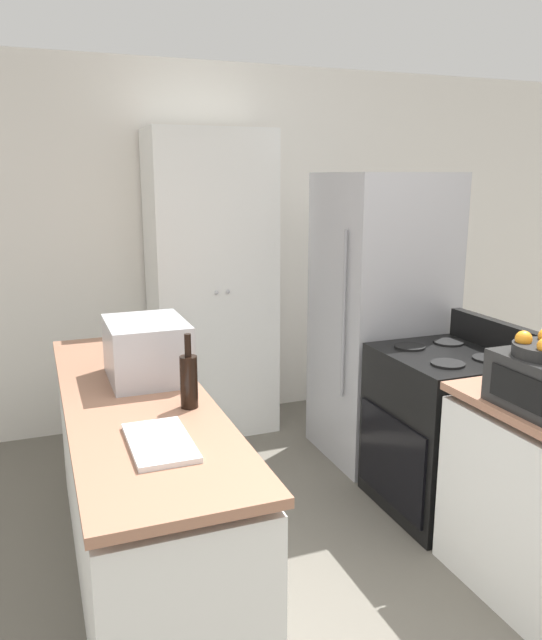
{
  "coord_description": "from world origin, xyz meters",
  "views": [
    {
      "loc": [
        -1.19,
        -1.44,
        1.82
      ],
      "look_at": [
        0.0,
        1.66,
        1.05
      ],
      "focal_mm": 35.0,
      "sensor_mm": 36.0,
      "label": 1
    }
  ],
  "objects": [
    {
      "name": "counter_left",
      "position": [
        -0.82,
        1.16,
        0.43
      ],
      "size": [
        0.6,
        2.12,
        0.89
      ],
      "color": "silver",
      "rests_on": "ground_plane"
    },
    {
      "name": "cutting_board",
      "position": [
        -0.82,
        0.61,
        0.9
      ],
      "size": [
        0.21,
        0.39,
        0.02
      ],
      "color": "silver",
      "rests_on": "counter_left"
    },
    {
      "name": "wall_back",
      "position": [
        0.0,
        3.05,
        1.3
      ],
      "size": [
        7.0,
        0.06,
        2.6
      ],
      "color": "silver",
      "rests_on": "ground_plane"
    },
    {
      "name": "wine_bottle",
      "position": [
        -0.64,
        0.93,
        1.01
      ],
      "size": [
        0.07,
        0.07,
        0.31
      ],
      "color": "black",
      "rests_on": "counter_left"
    },
    {
      "name": "counter_right",
      "position": [
        0.82,
        0.47,
        0.43
      ],
      "size": [
        0.6,
        0.74,
        0.89
      ],
      "color": "silver",
      "rests_on": "ground_plane"
    },
    {
      "name": "refrigerator",
      "position": [
        0.88,
        1.97,
        0.92
      ],
      "size": [
        0.73,
        0.72,
        1.84
      ],
      "color": "#A3A3A8",
      "rests_on": "ground_plane"
    },
    {
      "name": "pantry_cabinet",
      "position": [
        -0.03,
        2.75,
        1.06
      ],
      "size": [
        0.84,
        0.52,
        2.12
      ],
      "color": "white",
      "rests_on": "ground_plane"
    },
    {
      "name": "microwave",
      "position": [
        -0.73,
        1.37,
        1.03
      ],
      "size": [
        0.36,
        0.44,
        0.28
      ],
      "color": "#B2B2B7",
      "rests_on": "counter_left"
    },
    {
      "name": "stove",
      "position": [
        0.84,
        1.21,
        0.46
      ],
      "size": [
        0.66,
        0.71,
        1.05
      ],
      "color": "black",
      "rests_on": "ground_plane"
    }
  ]
}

